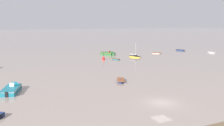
{
  "coord_description": "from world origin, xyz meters",
  "views": [
    {
      "loc": [
        -22.18,
        -29.22,
        11.96
      ],
      "look_at": [
        7.28,
        32.67,
        0.7
      ],
      "focal_mm": 40.03,
      "sensor_mm": 36.0,
      "label": 1
    }
  ],
  "objects_px": {
    "rowboat_moored_5": "(157,53)",
    "channel_buoy": "(104,58)",
    "rowboat_moored_0": "(180,50)",
    "rowboat_moored_3": "(121,81)",
    "sailboat_moored_1": "(135,57)",
    "motorboat_moored_3": "(110,54)",
    "rowboat_moored_6": "(212,53)",
    "motorboat_moored_2": "(13,89)",
    "rowboat_moored_1": "(116,59)"
  },
  "relations": [
    {
      "from": "sailboat_moored_1",
      "to": "motorboat_moored_3",
      "type": "distance_m",
      "value": 11.27
    },
    {
      "from": "sailboat_moored_1",
      "to": "rowboat_moored_6",
      "type": "relative_size",
      "value": 1.46
    },
    {
      "from": "rowboat_moored_3",
      "to": "rowboat_moored_6",
      "type": "distance_m",
      "value": 60.4
    },
    {
      "from": "rowboat_moored_3",
      "to": "rowboat_moored_5",
      "type": "height_order",
      "value": "rowboat_moored_3"
    },
    {
      "from": "motorboat_moored_3",
      "to": "rowboat_moored_3",
      "type": "relative_size",
      "value": 1.61
    },
    {
      "from": "motorboat_moored_2",
      "to": "rowboat_moored_6",
      "type": "height_order",
      "value": "motorboat_moored_2"
    },
    {
      "from": "motorboat_moored_2",
      "to": "rowboat_moored_5",
      "type": "distance_m",
      "value": 62.81
    },
    {
      "from": "rowboat_moored_6",
      "to": "channel_buoy",
      "type": "bearing_deg",
      "value": -86.24
    },
    {
      "from": "rowboat_moored_1",
      "to": "rowboat_moored_5",
      "type": "xyz_separation_m",
      "value": [
        21.12,
        7.21,
        0.02
      ]
    },
    {
      "from": "rowboat_moored_0",
      "to": "rowboat_moored_6",
      "type": "distance_m",
      "value": 12.8
    },
    {
      "from": "motorboat_moored_2",
      "to": "rowboat_moored_5",
      "type": "height_order",
      "value": "motorboat_moored_2"
    },
    {
      "from": "sailboat_moored_1",
      "to": "rowboat_moored_0",
      "type": "distance_m",
      "value": 29.59
    },
    {
      "from": "rowboat_moored_3",
      "to": "rowboat_moored_6",
      "type": "relative_size",
      "value": 1.18
    },
    {
      "from": "rowboat_moored_0",
      "to": "rowboat_moored_6",
      "type": "height_order",
      "value": "rowboat_moored_0"
    },
    {
      "from": "motorboat_moored_2",
      "to": "motorboat_moored_3",
      "type": "distance_m",
      "value": 51.82
    },
    {
      "from": "sailboat_moored_1",
      "to": "rowboat_moored_6",
      "type": "height_order",
      "value": "sailboat_moored_1"
    },
    {
      "from": "motorboat_moored_3",
      "to": "rowboat_moored_6",
      "type": "distance_m",
      "value": 40.27
    },
    {
      "from": "motorboat_moored_2",
      "to": "sailboat_moored_1",
      "type": "bearing_deg",
      "value": -39.09
    },
    {
      "from": "rowboat_moored_3",
      "to": "sailboat_moored_1",
      "type": "bearing_deg",
      "value": -9.91
    },
    {
      "from": "rowboat_moored_5",
      "to": "channel_buoy",
      "type": "relative_size",
      "value": 1.75
    },
    {
      "from": "motorboat_moored_3",
      "to": "rowboat_moored_3",
      "type": "height_order",
      "value": "motorboat_moored_3"
    },
    {
      "from": "sailboat_moored_1",
      "to": "rowboat_moored_3",
      "type": "height_order",
      "value": "sailboat_moored_1"
    },
    {
      "from": "rowboat_moored_3",
      "to": "channel_buoy",
      "type": "distance_m",
      "value": 30.57
    },
    {
      "from": "rowboat_moored_0",
      "to": "rowboat_moored_3",
      "type": "bearing_deg",
      "value": -65.78
    },
    {
      "from": "sailboat_moored_1",
      "to": "channel_buoy",
      "type": "height_order",
      "value": "sailboat_moored_1"
    },
    {
      "from": "sailboat_moored_1",
      "to": "rowboat_moored_5",
      "type": "distance_m",
      "value": 14.16
    },
    {
      "from": "motorboat_moored_3",
      "to": "rowboat_moored_1",
      "type": "bearing_deg",
      "value": -36.94
    },
    {
      "from": "rowboat_moored_3",
      "to": "rowboat_moored_5",
      "type": "xyz_separation_m",
      "value": [
        33.46,
        34.39,
        -0.01
      ]
    },
    {
      "from": "rowboat_moored_5",
      "to": "channel_buoy",
      "type": "xyz_separation_m",
      "value": [
        -24.52,
        -5.16,
        0.29
      ]
    },
    {
      "from": "rowboat_moored_1",
      "to": "rowboat_moored_6",
      "type": "distance_m",
      "value": 41.74
    },
    {
      "from": "rowboat_moored_1",
      "to": "rowboat_moored_5",
      "type": "distance_m",
      "value": 22.31
    },
    {
      "from": "rowboat_moored_5",
      "to": "motorboat_moored_3",
      "type": "bearing_deg",
      "value": 175.61
    },
    {
      "from": "rowboat_moored_0",
      "to": "rowboat_moored_6",
      "type": "bearing_deg",
      "value": 12.04
    },
    {
      "from": "rowboat_moored_0",
      "to": "rowboat_moored_5",
      "type": "height_order",
      "value": "rowboat_moored_0"
    },
    {
      "from": "motorboat_moored_2",
      "to": "rowboat_moored_5",
      "type": "relative_size",
      "value": 1.76
    },
    {
      "from": "rowboat_moored_0",
      "to": "motorboat_moored_2",
      "type": "xyz_separation_m",
      "value": [
        -68.8,
        -36.35,
        0.13
      ]
    },
    {
      "from": "motorboat_moored_3",
      "to": "rowboat_moored_5",
      "type": "bearing_deg",
      "value": 53.64
    },
    {
      "from": "sailboat_moored_1",
      "to": "rowboat_moored_6",
      "type": "distance_m",
      "value": 33.76
    },
    {
      "from": "rowboat_moored_1",
      "to": "motorboat_moored_2",
      "type": "bearing_deg",
      "value": -71.19
    },
    {
      "from": "rowboat_moored_3",
      "to": "motorboat_moored_3",
      "type": "bearing_deg",
      "value": 3.38
    },
    {
      "from": "sailboat_moored_1",
      "to": "rowboat_moored_5",
      "type": "xyz_separation_m",
      "value": [
        13.07,
        5.45,
        -0.07
      ]
    },
    {
      "from": "rowboat_moored_6",
      "to": "rowboat_moored_5",
      "type": "bearing_deg",
      "value": -103.23
    },
    {
      "from": "motorboat_moored_3",
      "to": "rowboat_moored_3",
      "type": "bearing_deg",
      "value": -43.04
    },
    {
      "from": "rowboat_moored_0",
      "to": "channel_buoy",
      "type": "bearing_deg",
      "value": -91.13
    },
    {
      "from": "sailboat_moored_1",
      "to": "motorboat_moored_3",
      "type": "relative_size",
      "value": 0.77
    },
    {
      "from": "rowboat_moored_5",
      "to": "channel_buoy",
      "type": "bearing_deg",
      "value": -157.32
    },
    {
      "from": "rowboat_moored_1",
      "to": "rowboat_moored_3",
      "type": "distance_m",
      "value": 29.85
    },
    {
      "from": "rowboat_moored_0",
      "to": "rowboat_moored_5",
      "type": "bearing_deg",
      "value": -89.22
    },
    {
      "from": "rowboat_moored_1",
      "to": "rowboat_moored_5",
      "type": "relative_size",
      "value": 0.86
    },
    {
      "from": "motorboat_moored_2",
      "to": "rowboat_moored_1",
      "type": "bearing_deg",
      "value": -34.97
    }
  ]
}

